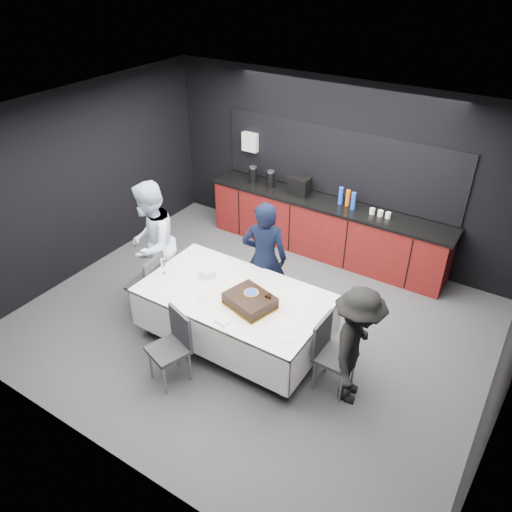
{
  "coord_description": "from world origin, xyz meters",
  "views": [
    {
      "loc": [
        2.89,
        -4.42,
        4.48
      ],
      "look_at": [
        0.0,
        0.1,
        1.05
      ],
      "focal_mm": 35.0,
      "sensor_mm": 36.0,
      "label": 1
    }
  ],
  "objects": [
    {
      "name": "champagne_flute",
      "position": [
        -1.02,
        -0.54,
        0.94
      ],
      "size": [
        0.06,
        0.06,
        0.22
      ],
      "color": "white",
      "rests_on": "party_table"
    },
    {
      "name": "fork_pile",
      "position": [
        0.2,
        -0.94,
        0.79
      ],
      "size": [
        0.16,
        0.11,
        0.02
      ],
      "primitive_type": "cube",
      "rotation": [
        0.0,
        0.0,
        -0.12
      ],
      "color": "white",
      "rests_on": "party_table"
    },
    {
      "name": "person_right",
      "position": [
        1.64,
        -0.46,
        0.75
      ],
      "size": [
        0.73,
        1.05,
        1.49
      ],
      "primitive_type": "imported",
      "rotation": [
        0.0,
        0.0,
        1.76
      ],
      "color": "black",
      "rests_on": "ground"
    },
    {
      "name": "person_center",
      "position": [
        -0.04,
        0.38,
        0.84
      ],
      "size": [
        0.72,
        0.62,
        1.68
      ],
      "primitive_type": "imported",
      "rotation": [
        0.0,
        0.0,
        3.57
      ],
      "color": "black",
      "rests_on": "ground"
    },
    {
      "name": "chair_near",
      "position": [
        -0.25,
        -1.29,
        0.53
      ],
      "size": [
        0.53,
        0.53,
        0.92
      ],
      "color": "#2B2B30",
      "rests_on": "ground"
    },
    {
      "name": "person_left",
      "position": [
        -1.51,
        -0.23,
        0.91
      ],
      "size": [
        0.98,
        1.08,
        1.81
      ],
      "primitive_type": "imported",
      "rotation": [
        0.0,
        0.0,
        -1.17
      ],
      "color": "silver",
      "rests_on": "ground"
    },
    {
      "name": "loose_plate_near",
      "position": [
        -0.23,
        -0.7,
        0.78
      ],
      "size": [
        0.19,
        0.19,
        0.01
      ],
      "primitive_type": "cylinder",
      "color": "white",
      "rests_on": "party_table"
    },
    {
      "name": "kitchenette",
      "position": [
        -0.02,
        2.22,
        0.54
      ],
      "size": [
        4.1,
        0.64,
        2.05
      ],
      "color": "#580E0E",
      "rests_on": "ground"
    },
    {
      "name": "chair_left",
      "position": [
        -1.32,
        -0.54,
        0.53
      ],
      "size": [
        0.47,
        0.47,
        0.92
      ],
      "color": "#2B2B30",
      "rests_on": "ground"
    },
    {
      "name": "loose_plate_right_a",
      "position": [
        0.66,
        -0.34,
        0.78
      ],
      "size": [
        0.19,
        0.19,
        0.01
      ],
      "primitive_type": "cylinder",
      "color": "white",
      "rests_on": "party_table"
    },
    {
      "name": "room_shell",
      "position": [
        0.0,
        0.0,
        1.86
      ],
      "size": [
        6.04,
        5.04,
        2.82
      ],
      "color": "white",
      "rests_on": "ground"
    },
    {
      "name": "cake_assembly",
      "position": [
        0.3,
        -0.5,
        0.85
      ],
      "size": [
        0.69,
        0.62,
        0.18
      ],
      "color": "#EFBE46",
      "rests_on": "party_table"
    },
    {
      "name": "plate_stack",
      "position": [
        -0.51,
        -0.27,
        0.83
      ],
      "size": [
        0.23,
        0.23,
        0.1
      ],
      "primitive_type": "cylinder",
      "color": "white",
      "rests_on": "party_table"
    },
    {
      "name": "party_table",
      "position": [
        0.0,
        -0.4,
        0.64
      ],
      "size": [
        2.32,
        1.32,
        0.78
      ],
      "color": "#99999E",
      "rests_on": "ground"
    },
    {
      "name": "chair_right",
      "position": [
        1.33,
        -0.42,
        0.53
      ],
      "size": [
        0.43,
        0.43,
        0.92
      ],
      "color": "#2B2B30",
      "rests_on": "ground"
    },
    {
      "name": "loose_plate_far",
      "position": [
        0.15,
        0.0,
        0.78
      ],
      "size": [
        0.2,
        0.2,
        0.01
      ],
      "primitive_type": "cylinder",
      "color": "white",
      "rests_on": "party_table"
    },
    {
      "name": "ground",
      "position": [
        0.0,
        0.0,
        0.0
      ],
      "size": [
        6.0,
        6.0,
        0.0
      ],
      "primitive_type": "plane",
      "color": "#45454A",
      "rests_on": "ground"
    },
    {
      "name": "loose_plate_right_b",
      "position": [
        0.96,
        -0.76,
        0.78
      ],
      "size": [
        0.2,
        0.2,
        0.01
      ],
      "primitive_type": "cylinder",
      "color": "white",
      "rests_on": "party_table"
    }
  ]
}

